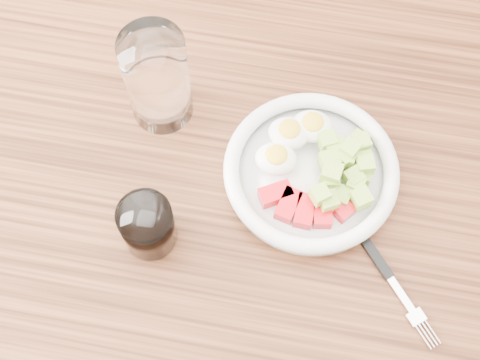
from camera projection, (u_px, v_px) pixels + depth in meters
name	position (u px, v px, depth m)	size (l,w,h in m)	color
ground	(243.00, 319.00, 1.61)	(4.00, 4.00, 0.00)	brown
dining_table	(245.00, 223.00, 0.99)	(1.50, 0.90, 0.77)	brown
bowl	(312.00, 169.00, 0.90)	(0.24, 0.24, 0.06)	white
fork	(381.00, 265.00, 0.86)	(0.13, 0.15, 0.01)	black
water_glass	(157.00, 79.00, 0.89)	(0.09, 0.09, 0.15)	white
coffee_glass	(147.00, 226.00, 0.84)	(0.07, 0.07, 0.08)	white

